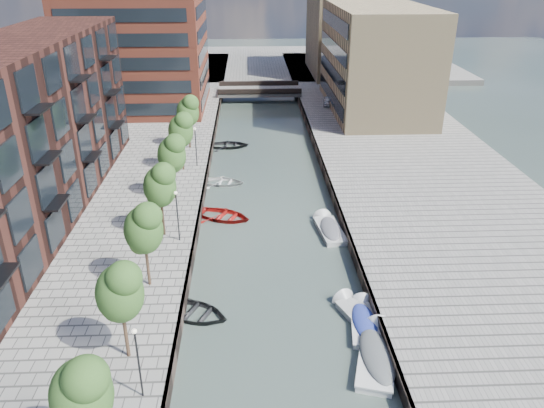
{
  "coord_description": "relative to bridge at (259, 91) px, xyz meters",
  "views": [
    {
      "loc": [
        -1.61,
        -12.16,
        20.96
      ],
      "look_at": [
        0.0,
        24.92,
        3.5
      ],
      "focal_mm": 35.0,
      "sensor_mm": 36.0,
      "label": 1
    }
  ],
  "objects": [
    {
      "name": "tree_5",
      "position": [
        -8.5,
        -33.0,
        3.92
      ],
      "size": [
        2.5,
        2.5,
        5.95
      ],
      "color": "#382619",
      "rests_on": "quay_left"
    },
    {
      "name": "tan_block_near",
      "position": [
        16.0,
        -10.0,
        6.61
      ],
      "size": [
        12.0,
        25.0,
        14.0
      ],
      "primitive_type": "cube",
      "color": "tan",
      "rests_on": "quay_right"
    },
    {
      "name": "sloop_4",
      "position": [
        -4.18,
        -23.32,
        -1.39
      ],
      "size": [
        4.86,
        3.47,
        1.01
      ],
      "primitive_type": "imported",
      "rotation": [
        0.0,
        0.0,
        1.57
      ],
      "color": "black",
      "rests_on": "ground"
    },
    {
      "name": "quay_wall_left",
      "position": [
        -6.1,
        -32.0,
        -0.89
      ],
      "size": [
        0.25,
        140.0,
        1.0
      ],
      "primitive_type": "cube",
      "color": "#332823",
      "rests_on": "ground"
    },
    {
      "name": "sloop_1",
      "position": [
        -5.4,
        -56.28,
        -1.39
      ],
      "size": [
        5.73,
        5.07,
        0.98
      ],
      "primitive_type": "imported",
      "rotation": [
        0.0,
        0.0,
        1.14
      ],
      "color": "black",
      "rests_on": "ground"
    },
    {
      "name": "apartment_block",
      "position": [
        -20.0,
        -42.0,
        6.61
      ],
      "size": [
        8.0,
        38.0,
        14.0
      ],
      "primitive_type": "cube",
      "color": "black",
      "rests_on": "quay_left"
    },
    {
      "name": "tree_2",
      "position": [
        -8.5,
        -54.0,
        3.92
      ],
      "size": [
        2.5,
        2.5,
        5.95
      ],
      "color": "#382619",
      "rests_on": "quay_left"
    },
    {
      "name": "tree_0",
      "position": [
        -8.5,
        -68.0,
        3.92
      ],
      "size": [
        2.5,
        2.5,
        5.95
      ],
      "color": "#382619",
      "rests_on": "quay_left"
    },
    {
      "name": "motorboat_2",
      "position": [
        5.14,
        -56.87,
        -1.29
      ],
      "size": [
        3.45,
        5.23,
        1.65
      ],
      "color": "#B4B4B2",
      "rests_on": "ground"
    },
    {
      "name": "tree_6",
      "position": [
        -8.5,
        -26.0,
        3.92
      ],
      "size": [
        2.5,
        2.5,
        5.95
      ],
      "color": "#382619",
      "rests_on": "quay_left"
    },
    {
      "name": "motorboat_4",
      "position": [
        4.84,
        -45.1,
        -1.18
      ],
      "size": [
        2.37,
        5.3,
        1.71
      ],
      "color": "silver",
      "rests_on": "ground"
    },
    {
      "name": "lamp_2",
      "position": [
        -7.2,
        -32.0,
        2.12
      ],
      "size": [
        0.24,
        0.24,
        4.12
      ],
      "color": "black",
      "rests_on": "quay_left"
    },
    {
      "name": "water",
      "position": [
        0.0,
        -32.0,
        -1.39
      ],
      "size": [
        300.0,
        300.0,
        0.0
      ],
      "primitive_type": "plane",
      "color": "#38473F",
      "rests_on": "ground"
    },
    {
      "name": "sloop_2",
      "position": [
        -4.01,
        -42.46,
        -1.39
      ],
      "size": [
        5.89,
        5.21,
        1.01
      ],
      "primitive_type": "imported",
      "rotation": [
        0.0,
        0.0,
        1.14
      ],
      "color": "maroon",
      "rests_on": "ground"
    },
    {
      "name": "sloop_3",
      "position": [
        -4.46,
        -34.68,
        -1.39
      ],
      "size": [
        4.86,
        3.86,
        0.91
      ],
      "primitive_type": "imported",
      "rotation": [
        0.0,
        0.0,
        1.39
      ],
      "color": "silver",
      "rests_on": "ground"
    },
    {
      "name": "tan_block_far",
      "position": [
        16.0,
        16.0,
        7.61
      ],
      "size": [
        12.0,
        20.0,
        16.0
      ],
      "primitive_type": "cube",
      "color": "tan",
      "rests_on": "quay_right"
    },
    {
      "name": "far_closure",
      "position": [
        0.0,
        28.0,
        -0.89
      ],
      "size": [
        80.0,
        40.0,
        1.0
      ],
      "primitive_type": "cube",
      "color": "gray",
      "rests_on": "ground"
    },
    {
      "name": "motorboat_1",
      "position": [
        5.47,
        -60.53,
        -1.16
      ],
      "size": [
        3.47,
        6.07,
        1.92
      ],
      "color": "white",
      "rests_on": "ground"
    },
    {
      "name": "bridge",
      "position": [
        0.0,
        0.0,
        0.0
      ],
      "size": [
        13.0,
        6.0,
        1.3
      ],
      "color": "gray",
      "rests_on": "ground"
    },
    {
      "name": "tree_1",
      "position": [
        -8.5,
        -61.0,
        3.92
      ],
      "size": [
        2.5,
        2.5,
        5.95
      ],
      "color": "#382619",
      "rests_on": "quay_left"
    },
    {
      "name": "motorboat_3",
      "position": [
        5.34,
        -57.5,
        -1.2
      ],
      "size": [
        2.23,
        4.87,
        1.57
      ],
      "color": "white",
      "rests_on": "ground"
    },
    {
      "name": "lamp_1",
      "position": [
        -7.2,
        -48.0,
        2.12
      ],
      "size": [
        0.24,
        0.24,
        4.12
      ],
      "color": "black",
      "rests_on": "quay_left"
    },
    {
      "name": "car",
      "position": [
        9.99,
        -8.04,
        0.25
      ],
      "size": [
        2.02,
        3.92,
        1.28
      ],
      "primitive_type": "imported",
      "rotation": [
        0.0,
        0.0,
        -0.14
      ],
      "color": "#B7B8BD",
      "rests_on": "quay_right"
    },
    {
      "name": "tree_4",
      "position": [
        -8.5,
        -40.0,
        3.92
      ],
      "size": [
        2.5,
        2.5,
        5.95
      ],
      "color": "#382619",
      "rests_on": "quay_left"
    },
    {
      "name": "tree_3",
      "position": [
        -8.5,
        -47.0,
        3.92
      ],
      "size": [
        2.5,
        2.5,
        5.95
      ],
      "color": "#382619",
      "rests_on": "quay_left"
    },
    {
      "name": "quay_wall_right",
      "position": [
        6.1,
        -32.0,
        -0.89
      ],
      "size": [
        0.25,
        140.0,
        1.0
      ],
      "primitive_type": "cube",
      "color": "#332823",
      "rests_on": "ground"
    },
    {
      "name": "quay_right",
      "position": [
        16.0,
        -32.0,
        -0.89
      ],
      "size": [
        20.0,
        140.0,
        1.0
      ],
      "primitive_type": "cube",
      "color": "gray",
      "rests_on": "ground"
    },
    {
      "name": "lamp_0",
      "position": [
        -7.2,
        -64.0,
        2.12
      ],
      "size": [
        0.24,
        0.24,
        4.12
      ],
      "color": "black",
      "rests_on": "quay_left"
    }
  ]
}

